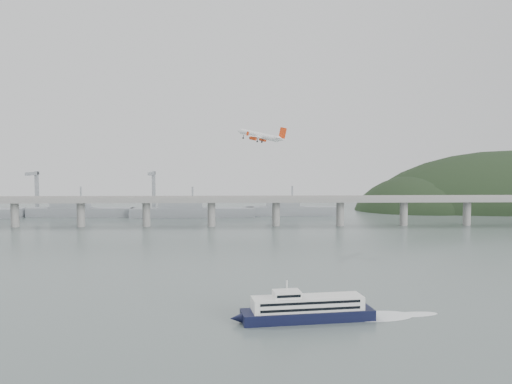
{
  "coord_description": "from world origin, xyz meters",
  "views": [
    {
      "loc": [
        -8.36,
        -216.75,
        53.95
      ],
      "look_at": [
        0.0,
        55.0,
        36.0
      ],
      "focal_mm": 38.0,
      "sensor_mm": 36.0,
      "label": 1
    }
  ],
  "objects": [
    {
      "name": "distant_fleet",
      "position": [
        -155.36,
        265.08,
        6.22
      ],
      "size": [
        453.0,
        60.9,
        40.0
      ],
      "color": "gray",
      "rests_on": "ground"
    },
    {
      "name": "ferry",
      "position": [
        13.99,
        -41.93,
        3.68
      ],
      "size": [
        71.89,
        19.33,
        13.58
      ],
      "rotation": [
        0.0,
        0.0,
        0.13
      ],
      "color": "black",
      "rests_on": "ground"
    },
    {
      "name": "ground",
      "position": [
        0.0,
        0.0,
        0.0
      ],
      "size": [
        900.0,
        900.0,
        0.0
      ],
      "primitive_type": "plane",
      "color": "#556360",
      "rests_on": "ground"
    },
    {
      "name": "bridge",
      "position": [
        -1.15,
        200.0,
        17.65
      ],
      "size": [
        800.0,
        22.0,
        23.9
      ],
      "color": "gray",
      "rests_on": "ground"
    },
    {
      "name": "airliner",
      "position": [
        3.94,
        96.35,
        65.75
      ],
      "size": [
        30.07,
        28.31,
        9.61
      ],
      "rotation": [
        0.05,
        -0.2,
        2.5
      ],
      "color": "white",
      "rests_on": "ground"
    }
  ]
}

